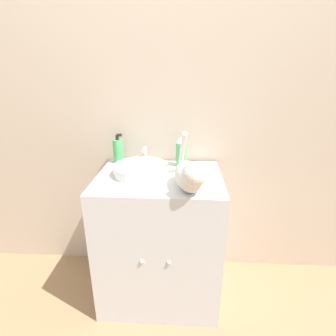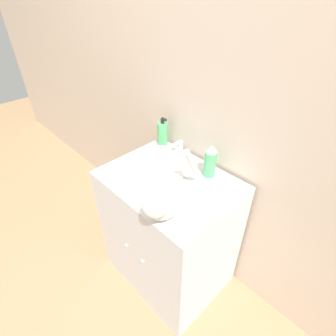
# 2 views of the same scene
# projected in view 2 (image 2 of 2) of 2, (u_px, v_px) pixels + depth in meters

# --- Properties ---
(ground_plane) EXTENTS (8.00, 8.00, 0.00)m
(ground_plane) POSITION_uv_depth(u_px,v_px,m) (140.00, 295.00, 1.69)
(ground_plane) COLOR #997551
(wall_back) EXTENTS (6.00, 0.05, 2.50)m
(wall_back) POSITION_uv_depth(u_px,v_px,m) (215.00, 82.00, 1.28)
(wall_back) COLOR #C6B29E
(wall_back) RESTS_ON ground_plane
(vanity_cabinet) EXTENTS (0.70, 0.54, 0.81)m
(vanity_cabinet) POSITION_uv_depth(u_px,v_px,m) (169.00, 231.00, 1.60)
(vanity_cabinet) COLOR silver
(vanity_cabinet) RESTS_ON ground_plane
(sink_basin) EXTENTS (0.31, 0.31, 0.06)m
(sink_basin) POSITION_uv_depth(u_px,v_px,m) (159.00, 165.00, 1.42)
(sink_basin) COLOR silver
(sink_basin) RESTS_ON vanity_cabinet
(faucet) EXTENTS (0.13, 0.08, 0.12)m
(faucet) POSITION_uv_depth(u_px,v_px,m) (180.00, 151.00, 1.50)
(faucet) COLOR silver
(faucet) RESTS_ON vanity_cabinet
(cat) EXTENTS (0.18, 0.41, 0.26)m
(cat) POSITION_uv_depth(u_px,v_px,m) (168.00, 199.00, 1.12)
(cat) COLOR silver
(cat) RESTS_ON vanity_cabinet
(soap_bottle) EXTENTS (0.06, 0.06, 0.19)m
(soap_bottle) POSITION_uv_depth(u_px,v_px,m) (163.00, 134.00, 1.59)
(soap_bottle) COLOR #4CB266
(soap_bottle) RESTS_ON vanity_cabinet
(spray_bottle) EXTENTS (0.06, 0.06, 0.18)m
(spray_bottle) POSITION_uv_depth(u_px,v_px,m) (210.00, 161.00, 1.34)
(spray_bottle) COLOR #4CB266
(spray_bottle) RESTS_ON vanity_cabinet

